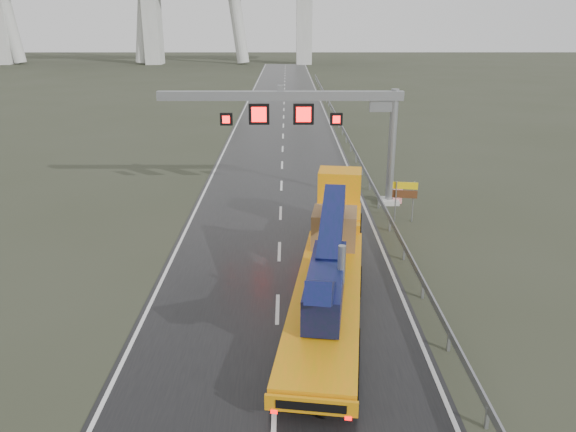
{
  "coord_description": "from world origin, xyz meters",
  "views": [
    {
      "loc": [
        0.38,
        -16.2,
        11.06
      ],
      "look_at": [
        0.43,
        6.34,
        3.2
      ],
      "focal_mm": 35.0,
      "sensor_mm": 36.0,
      "label": 1
    }
  ],
  "objects_px": {
    "heavy_haul_truck": "(333,244)",
    "exit_sign_pair": "(405,194)",
    "striped_barrier": "(397,196)",
    "sign_gantry": "(315,116)"
  },
  "relations": [
    {
      "from": "heavy_haul_truck",
      "to": "exit_sign_pair",
      "type": "distance_m",
      "value": 8.78
    },
    {
      "from": "heavy_haul_truck",
      "to": "exit_sign_pair",
      "type": "height_order",
      "value": "heavy_haul_truck"
    },
    {
      "from": "exit_sign_pair",
      "to": "striped_barrier",
      "type": "height_order",
      "value": "exit_sign_pair"
    },
    {
      "from": "sign_gantry",
      "to": "heavy_haul_truck",
      "type": "xyz_separation_m",
      "value": [
        0.34,
        -10.86,
        -4.02
      ]
    },
    {
      "from": "exit_sign_pair",
      "to": "striped_barrier",
      "type": "relative_size",
      "value": 2.36
    },
    {
      "from": "striped_barrier",
      "to": "sign_gantry",
      "type": "bearing_deg",
      "value": 172.0
    },
    {
      "from": "heavy_haul_truck",
      "to": "sign_gantry",
      "type": "bearing_deg",
      "value": 99.52
    },
    {
      "from": "sign_gantry",
      "to": "striped_barrier",
      "type": "xyz_separation_m",
      "value": [
        5.31,
        0.01,
        -5.1
      ]
    },
    {
      "from": "exit_sign_pair",
      "to": "striped_barrier",
      "type": "xyz_separation_m",
      "value": [
        0.26,
        3.47,
        -1.18
      ]
    },
    {
      "from": "heavy_haul_truck",
      "to": "exit_sign_pair",
      "type": "xyz_separation_m",
      "value": [
        4.7,
        7.41,
        0.1
      ]
    }
  ]
}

